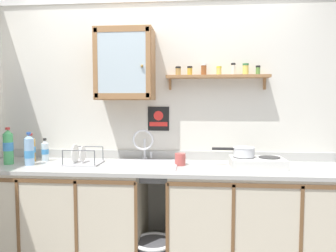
# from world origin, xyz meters

# --- Properties ---
(back_wall) EXTENTS (3.70, 0.07, 2.47)m
(back_wall) POSITION_xyz_m (0.00, 0.70, 1.25)
(back_wall) COLOR silver
(back_wall) RESTS_ON ground
(lower_cabinet_run) EXTENTS (1.41, 0.62, 0.94)m
(lower_cabinet_run) POSITION_xyz_m (-0.84, 0.37, 0.47)
(lower_cabinet_run) COLOR black
(lower_cabinet_run) RESTS_ON ground
(lower_cabinet_run_right) EXTENTS (1.47, 0.62, 0.94)m
(lower_cabinet_run_right) POSITION_xyz_m (0.81, 0.37, 0.47)
(lower_cabinet_run_right) COLOR black
(lower_cabinet_run_right) RESTS_ON ground
(countertop) EXTENTS (3.06, 0.64, 0.03)m
(countertop) POSITION_xyz_m (0.00, 0.37, 0.95)
(countertop) COLOR #B2B2AD
(countertop) RESTS_ON lower_cabinet_run
(backsplash) EXTENTS (3.06, 0.02, 0.08)m
(backsplash) POSITION_xyz_m (0.00, 0.67, 1.01)
(backsplash) COLOR #B2B2AD
(backsplash) RESTS_ON countertop
(sink) EXTENTS (0.56, 0.48, 0.40)m
(sink) POSITION_xyz_m (-0.14, 0.41, 0.95)
(sink) COLOR silver
(sink) RESTS_ON countertop
(hot_plate_stove) EXTENTS (0.43, 0.29, 0.08)m
(hot_plate_stove) POSITION_xyz_m (0.80, 0.38, 1.01)
(hot_plate_stove) COLOR silver
(hot_plate_stove) RESTS_ON countertop
(saucepan) EXTENTS (0.35, 0.18, 0.08)m
(saucepan) POSITION_xyz_m (0.69, 0.41, 1.09)
(saucepan) COLOR silver
(saucepan) RESTS_ON hot_plate_stove
(bottle_water_blue_0) EXTENTS (0.08, 0.08, 0.28)m
(bottle_water_blue_0) POSITION_xyz_m (-1.09, 0.30, 1.09)
(bottle_water_blue_0) COLOR #8CB7E0
(bottle_water_blue_0) RESTS_ON countertop
(bottle_juice_amber_1) EXTENTS (0.08, 0.08, 0.25)m
(bottle_juice_amber_1) POSITION_xyz_m (-1.18, 0.48, 1.08)
(bottle_juice_amber_1) COLOR gold
(bottle_juice_amber_1) RESTS_ON countertop
(bottle_water_clear_2) EXTENTS (0.06, 0.06, 0.21)m
(bottle_water_clear_2) POSITION_xyz_m (-1.05, 0.48, 1.06)
(bottle_water_clear_2) COLOR silver
(bottle_water_clear_2) RESTS_ON countertop
(bottle_soda_green_3) EXTENTS (0.08, 0.08, 0.31)m
(bottle_soda_green_3) POSITION_xyz_m (-1.29, 0.33, 1.12)
(bottle_soda_green_3) COLOR #4CB266
(bottle_soda_green_3) RESTS_ON countertop
(dish_rack) EXTENTS (0.29, 0.25, 0.17)m
(dish_rack) POSITION_xyz_m (-0.67, 0.39, 1.00)
(dish_rack) COLOR #B2B2B7
(dish_rack) RESTS_ON countertop
(mug) EXTENTS (0.09, 0.12, 0.10)m
(mug) POSITION_xyz_m (0.17, 0.41, 1.02)
(mug) COLOR #B24C47
(mug) RESTS_ON countertop
(wall_cabinet) EXTENTS (0.50, 0.31, 0.61)m
(wall_cabinet) POSITION_xyz_m (-0.32, 0.53, 1.82)
(wall_cabinet) COLOR #996B42
(spice_shelf) EXTENTS (0.90, 0.14, 0.23)m
(spice_shelf) POSITION_xyz_m (0.48, 0.61, 1.73)
(spice_shelf) COLOR #996B42
(warning_sign) EXTENTS (0.20, 0.01, 0.22)m
(warning_sign) POSITION_xyz_m (-0.05, 0.67, 1.34)
(warning_sign) COLOR black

